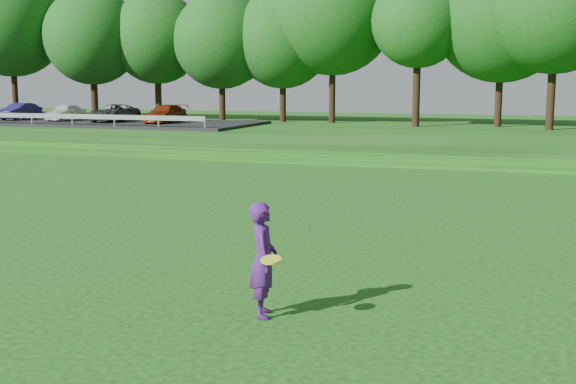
% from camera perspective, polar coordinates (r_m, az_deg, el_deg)
% --- Properties ---
extents(ground, '(140.00, 140.00, 0.00)m').
position_cam_1_polar(ground, '(12.70, -10.29, -7.77)').
color(ground, '#0C3F0D').
rests_on(ground, ground).
extents(berm, '(130.00, 30.00, 0.60)m').
position_cam_1_polar(berm, '(45.09, 11.53, 4.42)').
color(berm, '#0C3F0D').
rests_on(berm, ground).
extents(walking_path, '(130.00, 1.60, 0.04)m').
position_cam_1_polar(walking_path, '(31.36, 8.00, 2.16)').
color(walking_path, gray).
rests_on(walking_path, ground).
extents(treeline, '(104.00, 7.00, 15.00)m').
position_cam_1_polar(treeline, '(49.14, 12.47, 13.84)').
color(treeline, '#104614').
rests_on(treeline, berm).
extents(parking_lot, '(24.00, 9.00, 1.38)m').
position_cam_1_polar(parking_lot, '(52.63, -15.20, 5.66)').
color(parking_lot, black).
rests_on(parking_lot, berm).
extents(woman, '(0.77, 0.99, 1.78)m').
position_cam_1_polar(woman, '(11.04, -1.96, -5.37)').
color(woman, '#48186D').
rests_on(woman, ground).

